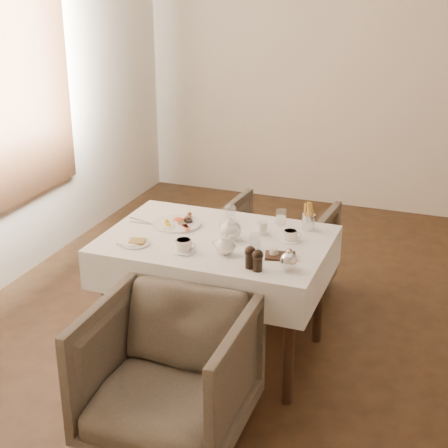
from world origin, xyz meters
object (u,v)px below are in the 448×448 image
teapot_centre (231,228)px  table (216,256)px  armchair_near (169,373)px  armchair_far (275,252)px  breakfast_plate (178,223)px

teapot_centre → table: bearing=-146.7°
teapot_centre → armchair_near: bearing=-68.4°
armchair_near → teapot_centre: size_ratio=4.74×
armchair_far → teapot_centre: size_ratio=4.49×
teapot_centre → breakfast_plate: bearing=-170.9°
armchair_near → teapot_centre: teapot_centre is taller
table → armchair_far: table is taller
armchair_near → teapot_centre: (0.03, 0.80, 0.46)m
armchair_far → breakfast_plate: breakfast_plate is taller
armchair_far → teapot_centre: 0.95m
armchair_far → breakfast_plate: (-0.41, -0.71, 0.43)m
table → teapot_centre: teapot_centre is taller
table → teapot_centre: (0.08, 0.01, 0.18)m
table → breakfast_plate: 0.34m
table → teapot_centre: bearing=9.6°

